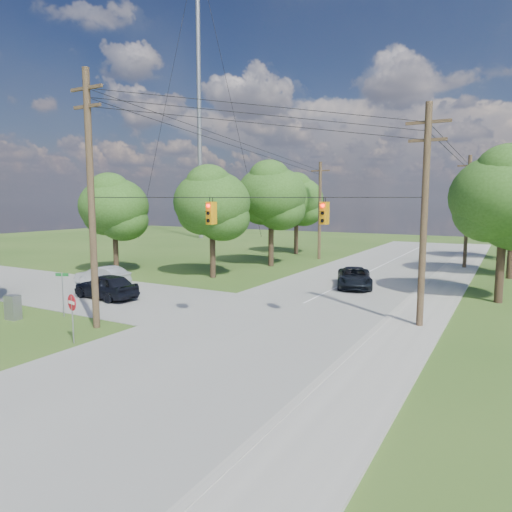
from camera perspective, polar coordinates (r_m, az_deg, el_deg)
The scene contains 22 objects.
ground at distance 20.03m, azimuth -11.29°, elevation -10.79°, with size 140.00×140.00×0.00m, color #2F4F1A.
main_road at distance 22.88m, azimuth 0.89°, elevation -8.37°, with size 10.00×100.00×0.03m, color gray.
sidewalk_east at distance 20.64m, azimuth 17.72°, elevation -10.27°, with size 2.60×100.00×0.12m, color #ACAAA1.
pole_sw at distance 22.65m, azimuth -19.91°, elevation 6.97°, with size 2.00×0.32×12.00m.
pole_ne at distance 22.68m, azimuth 20.29°, elevation 5.03°, with size 2.00×0.32×10.50m.
pole_north_e at distance 44.53m, azimuth 24.91°, elevation 5.10°, with size 2.00×0.32×10.00m.
pole_north_w at distance 47.73m, azimuth 7.97°, elevation 5.75°, with size 2.00×0.32×10.00m.
power_lines at distance 28.35m, azimuth 6.54°, elevation 13.17°, with size 13.93×29.62×4.93m.
traffic_signals at distance 21.31m, azimuth 1.49°, elevation 5.44°, with size 4.91×3.27×1.05m.
radio_mast at distance 76.82m, azimuth -7.14°, elevation 19.23°, with size 0.70×0.70×45.00m, color gray.
tree_w_near at distance 35.86m, azimuth -5.51°, elevation 6.69°, with size 6.00×6.00×8.40m.
tree_w_mid at distance 42.19m, azimuth 1.91°, elevation 7.64°, with size 6.40×6.40×9.22m.
tree_w_far at distance 52.05m, azimuth 5.09°, elevation 7.12°, with size 6.00×6.00×8.73m.
tree_e_near at distance 30.38m, azimuth 28.66°, elevation 6.47°, with size 6.20×6.20×8.81m.
tree_e_far at distance 52.38m, azimuth 28.53°, elevation 5.95°, with size 5.80×5.80×8.32m.
tree_cross_n at distance 39.22m, azimuth -17.32°, elevation 5.95°, with size 5.60×5.60×7.91m.
car_cross_dark at distance 29.68m, azimuth -18.24°, elevation -3.58°, with size 1.85×4.60×1.57m, color black.
car_cross_silver at distance 34.40m, azimuth -18.65°, elevation -2.35°, with size 1.46×4.20×1.38m, color silver.
car_main_north at distance 32.62m, azimuth 12.18°, elevation -2.64°, with size 2.29×4.96×1.38m, color black.
control_cabinet at distance 26.50m, azimuth -28.11°, elevation -5.69°, with size 0.70×0.51×1.27m, color gray.
do_not_enter_sign at distance 20.89m, azimuth -22.01°, elevation -5.96°, with size 0.70×0.20×2.13m.
street_name_sign at distance 25.87m, azimuth -23.02°, elevation -3.74°, with size 0.64×0.32×2.32m.
Camera 1 is at (12.57, -14.37, 6.04)m, focal length 32.00 mm.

